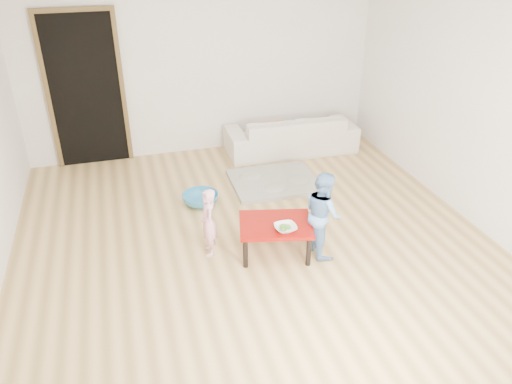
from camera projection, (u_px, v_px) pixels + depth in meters
name	position (u px, v px, depth m)	size (l,w,h in m)	color
floor	(251.00, 236.00, 5.48)	(5.00, 5.00, 0.01)	#A48146
back_wall	(202.00, 63.00, 6.97)	(5.00, 0.02, 2.60)	white
right_wall	(469.00, 101.00, 5.47)	(0.02, 5.00, 2.60)	white
doorway	(86.00, 92.00, 6.69)	(1.02, 0.08, 2.11)	brown
sofa	(291.00, 134.00, 7.37)	(1.90, 0.74, 0.55)	silver
cushion	(274.00, 130.00, 7.12)	(0.42, 0.37, 0.11)	orange
red_table	(275.00, 238.00, 5.11)	(0.73, 0.54, 0.36)	maroon
bowl	(285.00, 228.00, 4.89)	(0.22, 0.22, 0.05)	white
broccoli	(285.00, 228.00, 4.89)	(0.12, 0.12, 0.06)	#2D5919
child_pink	(208.00, 223.00, 5.03)	(0.27, 0.18, 0.73)	pink
child_blue	(323.00, 213.00, 5.01)	(0.44, 0.34, 0.91)	#5A9ED2
basin	(201.00, 199.00, 6.06)	(0.44, 0.44, 0.14)	teal
blanket	(274.00, 181.00, 6.56)	(1.11, 0.92, 0.06)	#A7A493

